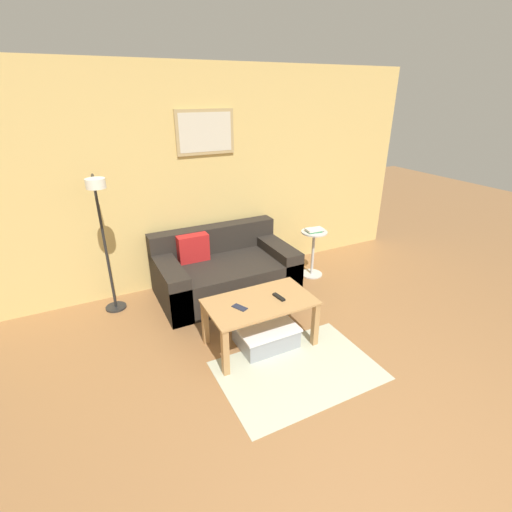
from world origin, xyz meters
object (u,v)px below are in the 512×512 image
Objects in this scene: side_table at (313,249)px; storage_bin at (266,335)px; couch at (224,271)px; remote_control at (279,297)px; cell_phone at (240,307)px; floor_lamp at (102,225)px; coffee_table at (260,309)px; book_stack at (314,230)px.

storage_bin is at bearing -140.53° from side_table.
couch reaches higher than remote_control.
cell_phone is (-0.26, 0.01, 0.37)m from storage_bin.
floor_lamp is at bearing 130.87° from remote_control.
couch is 1.12m from coffee_table.
side_table is at bearing 37.50° from coffee_table.
floor_lamp is 2.55m from side_table.
book_stack is at bearing 35.08° from remote_control.
coffee_table is 1.76m from floor_lamp.
floor_lamp is 6.48× the size of book_stack.
book_stack is (2.45, -0.17, -0.40)m from floor_lamp.
side_table is 2.61× the size of book_stack.
book_stack reaches higher than storage_bin.
book_stack is 1.57× the size of remote_control.
floor_lamp is 2.48× the size of side_table.
floor_lamp reaches higher than side_table.
remote_control is at bearing -85.15° from couch.
book_stack is at bearing -3.85° from floor_lamp.
side_table reaches higher than cell_phone.
side_table is at bearing 8.69° from cell_phone.
floor_lamp is 10.87× the size of cell_phone.
couch is 1.47m from floor_lamp.
coffee_table is 1.63× the size of side_table.
remote_control is at bearing -137.26° from book_stack.
storage_bin is at bearing -44.69° from floor_lamp.
floor_lamp is at bearing 177.77° from couch.
side_table reaches higher than coffee_table.
cell_phone is at bearing -146.12° from side_table.
cell_phone is at bearing -146.15° from book_stack.
cell_phone is at bearing 177.32° from storage_bin.
storage_bin is at bearing -37.05° from coffee_table.
storage_bin is 1.64m from side_table.
floor_lamp is at bearing 176.15° from book_stack.
book_stack is 1.52m from remote_control.
book_stack is 1.83m from cell_phone.
side_table is (1.30, 0.99, -0.02)m from coffee_table.
coffee_table is 4.25× the size of book_stack.
remote_control reaches higher than storage_bin.
coffee_table is 1.65m from book_stack.
couch is at bearing 85.39° from coffee_table.
remote_control is (0.19, -0.03, 0.10)m from coffee_table.
book_stack is (1.20, -0.12, 0.37)m from couch.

